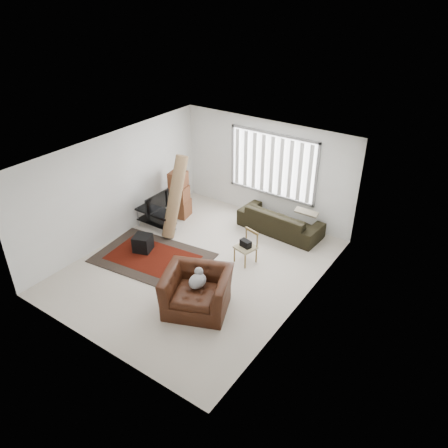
# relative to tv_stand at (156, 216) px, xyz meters

# --- Properties ---
(room) EXTENTS (6.00, 6.02, 2.71)m
(room) POSITION_rel_tv_stand_xyz_m (1.98, -0.24, 1.38)
(room) COLOR beige
(room) RESTS_ON ground
(persian_rug) EXTENTS (2.81, 2.04, 0.02)m
(persian_rug) POSITION_rel_tv_stand_xyz_m (0.86, -1.10, -0.37)
(persian_rug) COLOR black
(persian_rug) RESTS_ON ground
(tv_stand) EXTENTS (1.06, 0.48, 0.53)m
(tv_stand) POSITION_rel_tv_stand_xyz_m (0.00, 0.00, 0.00)
(tv_stand) COLOR black
(tv_stand) RESTS_ON ground
(tv) EXTENTS (0.11, 0.86, 0.49)m
(tv) POSITION_rel_tv_stand_xyz_m (0.00, 0.00, 0.39)
(tv) COLOR black
(tv) RESTS_ON tv_stand
(subwoofer) EXTENTS (0.51, 0.51, 0.40)m
(subwoofer) POSITION_rel_tv_stand_xyz_m (0.46, -1.00, -0.16)
(subwoofer) COLOR black
(subwoofer) RESTS_ON persian_rug
(moving_boxes) EXTENTS (0.61, 0.57, 1.28)m
(moving_boxes) POSITION_rel_tv_stand_xyz_m (0.05, 0.89, 0.21)
(moving_boxes) COLOR brown
(moving_boxes) RESTS_ON ground
(white_flatpack) EXTENTS (0.54, 0.25, 0.67)m
(white_flatpack) POSITION_rel_tv_stand_xyz_m (-0.20, 1.04, -0.05)
(white_flatpack) COLOR silver
(white_flatpack) RESTS_ON ground
(rolled_rug) EXTENTS (0.38, 0.99, 2.07)m
(rolled_rug) POSITION_rel_tv_stand_xyz_m (0.58, 0.13, 0.65)
(rolled_rug) COLOR brown
(rolled_rug) RESTS_ON ground
(sofa) EXTENTS (2.24, 1.07, 0.84)m
(sofa) POSITION_rel_tv_stand_xyz_m (2.74, 1.70, 0.04)
(sofa) COLOR black
(sofa) RESTS_ON ground
(side_chair) EXTENTS (0.51, 0.51, 0.79)m
(side_chair) POSITION_rel_tv_stand_xyz_m (2.75, 0.03, 0.06)
(side_chair) COLOR #8C7F5C
(side_chair) RESTS_ON ground
(armchair) EXTENTS (1.62, 1.53, 0.95)m
(armchair) POSITION_rel_tv_stand_xyz_m (2.81, -1.89, 0.10)
(armchair) COLOR #35170B
(armchair) RESTS_ON ground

